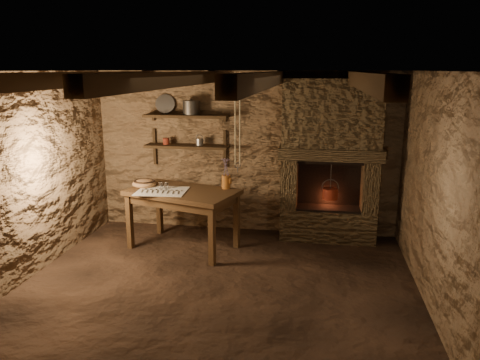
% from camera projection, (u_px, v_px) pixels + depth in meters
% --- Properties ---
extents(floor, '(4.50, 4.50, 0.00)m').
position_uv_depth(floor, '(218.00, 286.00, 5.35)').
color(floor, black).
rests_on(floor, ground).
extents(back_wall, '(4.50, 0.04, 2.40)m').
position_uv_depth(back_wall, '(245.00, 153.00, 6.99)').
color(back_wall, brown).
rests_on(back_wall, floor).
extents(front_wall, '(4.50, 0.04, 2.40)m').
position_uv_depth(front_wall, '(154.00, 255.00, 3.15)').
color(front_wall, brown).
rests_on(front_wall, floor).
extents(left_wall, '(0.04, 4.00, 2.40)m').
position_uv_depth(left_wall, '(27.00, 177.00, 5.43)').
color(left_wall, brown).
rests_on(left_wall, floor).
extents(right_wall, '(0.04, 4.00, 2.40)m').
position_uv_depth(right_wall, '(435.00, 193.00, 4.71)').
color(right_wall, brown).
rests_on(right_wall, floor).
extents(ceiling, '(4.50, 4.00, 0.04)m').
position_uv_depth(ceiling, '(215.00, 71.00, 4.79)').
color(ceiling, black).
rests_on(ceiling, back_wall).
extents(beam_far_left, '(0.14, 3.95, 0.16)m').
position_uv_depth(beam_far_left, '(80.00, 79.00, 5.05)').
color(beam_far_left, black).
rests_on(beam_far_left, ceiling).
extents(beam_mid_left, '(0.14, 3.95, 0.16)m').
position_uv_depth(beam_mid_left, '(169.00, 80.00, 4.89)').
color(beam_mid_left, black).
rests_on(beam_mid_left, ceiling).
extents(beam_mid_right, '(0.14, 3.95, 0.16)m').
position_uv_depth(beam_mid_right, '(264.00, 80.00, 4.73)').
color(beam_mid_right, black).
rests_on(beam_mid_right, ceiling).
extents(beam_far_right, '(0.14, 3.95, 0.16)m').
position_uv_depth(beam_far_right, '(365.00, 81.00, 4.57)').
color(beam_far_right, black).
rests_on(beam_far_right, ceiling).
extents(shelf_lower, '(1.25, 0.30, 0.04)m').
position_uv_depth(shelf_lower, '(187.00, 146.00, 6.95)').
color(shelf_lower, black).
rests_on(shelf_lower, back_wall).
extents(shelf_upper, '(1.25, 0.30, 0.04)m').
position_uv_depth(shelf_upper, '(186.00, 116.00, 6.84)').
color(shelf_upper, black).
rests_on(shelf_upper, back_wall).
extents(hearth, '(1.43, 0.51, 2.30)m').
position_uv_depth(hearth, '(330.00, 156.00, 6.56)').
color(hearth, '#3D301E').
rests_on(hearth, floor).
extents(work_table, '(1.62, 1.21, 0.83)m').
position_uv_depth(work_table, '(183.00, 217.00, 6.40)').
color(work_table, '#301F11').
rests_on(work_table, floor).
extents(linen_cloth, '(0.68, 0.56, 0.01)m').
position_uv_depth(linen_cloth, '(162.00, 191.00, 6.25)').
color(linen_cloth, silver).
rests_on(linen_cloth, work_table).
extents(pewter_cutlery_row, '(0.56, 0.24, 0.01)m').
position_uv_depth(pewter_cutlery_row, '(161.00, 191.00, 6.23)').
color(pewter_cutlery_row, gray).
rests_on(pewter_cutlery_row, linen_cloth).
extents(drinking_glasses, '(0.21, 0.06, 0.08)m').
position_uv_depth(drinking_glasses, '(166.00, 186.00, 6.36)').
color(drinking_glasses, silver).
rests_on(drinking_glasses, linen_cloth).
extents(stoneware_jug, '(0.14, 0.14, 0.42)m').
position_uv_depth(stoneware_jug, '(226.00, 176.00, 6.37)').
color(stoneware_jug, '#A95E20').
rests_on(stoneware_jug, work_table).
extents(wooden_bowl, '(0.45, 0.45, 0.12)m').
position_uv_depth(wooden_bowl, '(144.00, 184.00, 6.51)').
color(wooden_bowl, '#996B42').
rests_on(wooden_bowl, work_table).
extents(iron_stockpot, '(0.28, 0.28, 0.18)m').
position_uv_depth(iron_stockpot, '(191.00, 108.00, 6.81)').
color(iron_stockpot, '#322F2C').
rests_on(iron_stockpot, shelf_upper).
extents(tin_pan, '(0.30, 0.18, 0.28)m').
position_uv_depth(tin_pan, '(165.00, 104.00, 6.96)').
color(tin_pan, gray).
rests_on(tin_pan, shelf_upper).
extents(small_kettle, '(0.18, 0.16, 0.16)m').
position_uv_depth(small_kettle, '(200.00, 142.00, 6.90)').
color(small_kettle, gray).
rests_on(small_kettle, shelf_lower).
extents(rusty_tin, '(0.11, 0.11, 0.10)m').
position_uv_depth(rusty_tin, '(166.00, 141.00, 6.98)').
color(rusty_tin, maroon).
rests_on(rusty_tin, shelf_lower).
extents(red_pot, '(0.24, 0.24, 0.54)m').
position_uv_depth(red_pot, '(330.00, 193.00, 6.63)').
color(red_pot, maroon).
rests_on(red_pot, hearth).
extents(hanging_ropes, '(0.08, 0.08, 1.20)m').
position_uv_depth(hanging_ropes, '(237.00, 119.00, 5.93)').
color(hanging_ropes, '#C9BB8E').
rests_on(hanging_ropes, ceiling).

